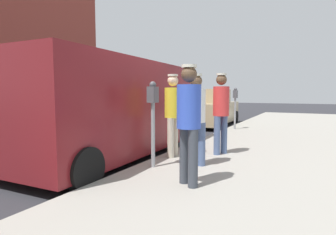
{
  "coord_description": "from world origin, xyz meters",
  "views": [
    {
      "loc": [
        3.8,
        -4.21,
        1.46
      ],
      "look_at": [
        1.65,
        -0.09,
        1.05
      ],
      "focal_mm": 29.18,
      "sensor_mm": 36.0,
      "label": 1
    }
  ],
  "objects_px": {
    "parking_meter_far": "(235,101)",
    "parked_van": "(115,107)",
    "parking_meter_near": "(153,109)",
    "pedestrian_in_yellow": "(173,110)",
    "parked_sedan_ahead": "(209,109)",
    "pedestrian_in_white": "(196,114)",
    "pedestrian_in_red": "(221,108)",
    "pedestrian_in_blue": "(189,117)"
  },
  "relations": [
    {
      "from": "pedestrian_in_red",
      "to": "parking_meter_near",
      "type": "bearing_deg",
      "value": -115.52
    },
    {
      "from": "pedestrian_in_blue",
      "to": "pedestrian_in_red",
      "type": "xyz_separation_m",
      "value": [
        -0.19,
        2.18,
        0.02
      ]
    },
    {
      "from": "pedestrian_in_blue",
      "to": "pedestrian_in_red",
      "type": "distance_m",
      "value": 2.19
    },
    {
      "from": "pedestrian_in_yellow",
      "to": "parking_meter_far",
      "type": "bearing_deg",
      "value": 89.35
    },
    {
      "from": "parking_meter_near",
      "to": "parked_sedan_ahead",
      "type": "xyz_separation_m",
      "value": [
        -1.65,
        7.81,
        -0.43
      ]
    },
    {
      "from": "pedestrian_in_white",
      "to": "pedestrian_in_yellow",
      "type": "bearing_deg",
      "value": 145.79
    },
    {
      "from": "parking_meter_near",
      "to": "pedestrian_in_red",
      "type": "bearing_deg",
      "value": 64.48
    },
    {
      "from": "pedestrian_in_white",
      "to": "pedestrian_in_blue",
      "type": "bearing_deg",
      "value": -73.51
    },
    {
      "from": "pedestrian_in_white",
      "to": "parking_meter_far",
      "type": "bearing_deg",
      "value": 96.67
    },
    {
      "from": "parking_meter_near",
      "to": "parked_sedan_ahead",
      "type": "bearing_deg",
      "value": 101.96
    },
    {
      "from": "parking_meter_near",
      "to": "parked_van",
      "type": "distance_m",
      "value": 1.72
    },
    {
      "from": "parked_van",
      "to": "parked_sedan_ahead",
      "type": "xyz_separation_m",
      "value": [
        -0.15,
        6.97,
        -0.41
      ]
    },
    {
      "from": "pedestrian_in_red",
      "to": "parked_van",
      "type": "distance_m",
      "value": 2.37
    },
    {
      "from": "parked_van",
      "to": "parked_sedan_ahead",
      "type": "relative_size",
      "value": 1.18
    },
    {
      "from": "parking_meter_far",
      "to": "parked_sedan_ahead",
      "type": "height_order",
      "value": "parking_meter_far"
    },
    {
      "from": "pedestrian_in_white",
      "to": "parked_van",
      "type": "relative_size",
      "value": 0.31
    },
    {
      "from": "parking_meter_far",
      "to": "pedestrian_in_white",
      "type": "distance_m",
      "value": 5.51
    },
    {
      "from": "pedestrian_in_red",
      "to": "parked_van",
      "type": "relative_size",
      "value": 0.33
    },
    {
      "from": "pedestrian_in_yellow",
      "to": "pedestrian_in_white",
      "type": "height_order",
      "value": "pedestrian_in_yellow"
    },
    {
      "from": "parked_sedan_ahead",
      "to": "pedestrian_in_yellow",
      "type": "bearing_deg",
      "value": -76.98
    },
    {
      "from": "pedestrian_in_white",
      "to": "pedestrian_in_red",
      "type": "bearing_deg",
      "value": 84.3
    },
    {
      "from": "parking_meter_far",
      "to": "parked_van",
      "type": "xyz_separation_m",
      "value": [
        -1.5,
        -5.06,
        -0.03
      ]
    },
    {
      "from": "parking_meter_far",
      "to": "parking_meter_near",
      "type": "bearing_deg",
      "value": -90.0
    },
    {
      "from": "parking_meter_far",
      "to": "pedestrian_in_white",
      "type": "xyz_separation_m",
      "value": [
        0.64,
        -5.47,
        -0.08
      ]
    },
    {
      "from": "parking_meter_far",
      "to": "pedestrian_in_red",
      "type": "distance_m",
      "value": 4.38
    },
    {
      "from": "pedestrian_in_blue",
      "to": "parked_sedan_ahead",
      "type": "height_order",
      "value": "pedestrian_in_blue"
    },
    {
      "from": "pedestrian_in_blue",
      "to": "parked_sedan_ahead",
      "type": "distance_m",
      "value": 8.81
    },
    {
      "from": "pedestrian_in_white",
      "to": "parked_van",
      "type": "distance_m",
      "value": 2.18
    },
    {
      "from": "pedestrian_in_yellow",
      "to": "parked_van",
      "type": "height_order",
      "value": "parked_van"
    },
    {
      "from": "pedestrian_in_white",
      "to": "parked_sedan_ahead",
      "type": "xyz_separation_m",
      "value": [
        -2.29,
        7.38,
        -0.35
      ]
    },
    {
      "from": "parking_meter_near",
      "to": "parked_sedan_ahead",
      "type": "distance_m",
      "value": 7.99
    },
    {
      "from": "parked_van",
      "to": "parked_sedan_ahead",
      "type": "distance_m",
      "value": 6.98
    },
    {
      "from": "pedestrian_in_yellow",
      "to": "parked_van",
      "type": "relative_size",
      "value": 0.32
    },
    {
      "from": "pedestrian_in_white",
      "to": "parked_van",
      "type": "bearing_deg",
      "value": 169.03
    },
    {
      "from": "pedestrian_in_yellow",
      "to": "pedestrian_in_white",
      "type": "bearing_deg",
      "value": -34.21
    },
    {
      "from": "parking_meter_far",
      "to": "pedestrian_in_red",
      "type": "relative_size",
      "value": 0.88
    },
    {
      "from": "parking_meter_near",
      "to": "pedestrian_in_yellow",
      "type": "xyz_separation_m",
      "value": [
        -0.06,
        0.9,
        -0.06
      ]
    },
    {
      "from": "parking_meter_near",
      "to": "parked_van",
      "type": "xyz_separation_m",
      "value": [
        -1.5,
        0.84,
        -0.03
      ]
    },
    {
      "from": "pedestrian_in_white",
      "to": "parked_sedan_ahead",
      "type": "height_order",
      "value": "pedestrian_in_white"
    },
    {
      "from": "parking_meter_near",
      "to": "pedestrian_in_yellow",
      "type": "distance_m",
      "value": 0.9
    },
    {
      "from": "pedestrian_in_white",
      "to": "pedestrian_in_red",
      "type": "xyz_separation_m",
      "value": [
        0.12,
        1.16,
        0.05
      ]
    },
    {
      "from": "pedestrian_in_red",
      "to": "parking_meter_far",
      "type": "bearing_deg",
      "value": 99.93
    }
  ]
}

